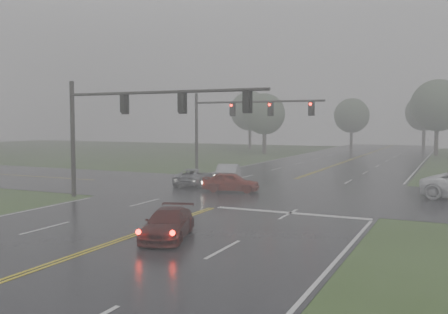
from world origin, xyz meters
The scene contains 15 objects.
ground centered at (0.00, 0.00, 0.00)m, with size 180.00×180.00×0.00m, color #2F461E.
main_road centered at (0.00, 20.00, 0.00)m, with size 18.00×160.00×0.02m, color black.
cross_street centered at (0.00, 22.00, 0.00)m, with size 120.00×14.00×0.02m, color black.
stop_bar centered at (4.50, 14.40, 0.00)m, with size 8.50×0.50×0.01m, color silver.
sedan_maroon centered at (1.63, 6.66, 0.00)m, with size 1.71×4.20×1.22m, color #3A0C0A.
sedan_red centered at (-1.76, 20.54, 0.00)m, with size 1.61×4.00×1.36m, color maroon.
sedan_silver centered at (-4.18, 25.45, 0.00)m, with size 1.58×4.53×1.49m, color #A0A3A7.
car_grey centered at (-5.88, 22.62, 0.00)m, with size 2.12×4.60×1.28m, color slate.
signal_gantry_near centered at (-5.97, 14.22, 5.28)m, with size 13.72×0.33×7.51m.
signal_gantry_far centered at (-6.39, 31.15, 5.31)m, with size 12.55×0.38×7.59m.
tree_nw_a centered at (-14.50, 61.08, 6.09)m, with size 6.31×6.31×9.26m.
tree_ne_a centered at (9.63, 67.50, 7.26)m, with size 7.51×7.51×11.03m.
tree_n_mid centered at (-4.85, 79.60, 6.02)m, with size 6.23×6.23×9.16m.
tree_nw_b centered at (-21.39, 72.11, 6.86)m, with size 7.10×7.10×10.42m.
tree_n_far centered at (6.68, 88.82, 6.64)m, with size 6.87×6.87×10.09m.
Camera 1 is at (12.48, -10.91, 4.86)m, focal length 40.00 mm.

